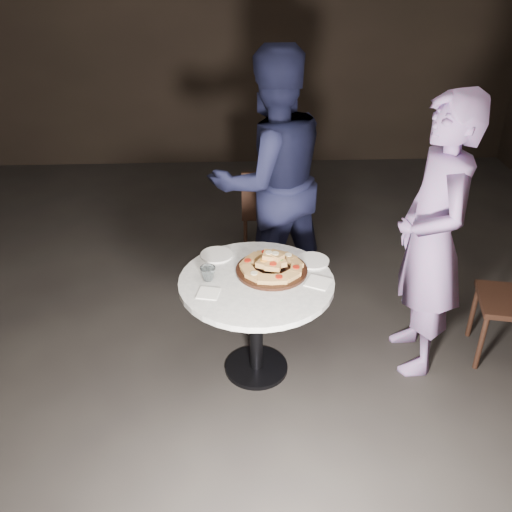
# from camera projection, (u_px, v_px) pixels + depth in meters

# --- Properties ---
(floor) EXTENTS (7.00, 7.00, 0.00)m
(floor) POSITION_uv_depth(u_px,v_px,m) (266.00, 355.00, 3.76)
(floor) COLOR black
(floor) RESTS_ON ground
(table) EXTENTS (0.96, 0.96, 0.68)m
(table) POSITION_uv_depth(u_px,v_px,m) (256.00, 298.00, 3.36)
(table) COLOR black
(table) RESTS_ON ground
(serving_board) EXTENTS (0.55, 0.55, 0.02)m
(serving_board) POSITION_uv_depth(u_px,v_px,m) (272.00, 270.00, 3.37)
(serving_board) COLOR black
(serving_board) RESTS_ON table
(focaccia_pile) EXTENTS (0.38, 0.37, 0.10)m
(focaccia_pile) POSITION_uv_depth(u_px,v_px,m) (272.00, 264.00, 3.35)
(focaccia_pile) COLOR #BA8648
(focaccia_pile) RESTS_ON serving_board
(plate_left) EXTENTS (0.26, 0.26, 0.01)m
(plate_left) POSITION_uv_depth(u_px,v_px,m) (217.00, 255.00, 3.53)
(plate_left) COLOR white
(plate_left) RESTS_ON table
(plate_right) EXTENTS (0.27, 0.27, 0.01)m
(plate_right) POSITION_uv_depth(u_px,v_px,m) (312.00, 261.00, 3.47)
(plate_right) COLOR white
(plate_right) RESTS_ON table
(water_glass) EXTENTS (0.10, 0.10, 0.08)m
(water_glass) POSITION_uv_depth(u_px,v_px,m) (208.00, 274.00, 3.28)
(water_glass) COLOR silver
(water_glass) RESTS_ON table
(napkin_near) EXTENTS (0.14, 0.14, 0.01)m
(napkin_near) POSITION_uv_depth(u_px,v_px,m) (208.00, 293.00, 3.17)
(napkin_near) COLOR white
(napkin_near) RESTS_ON table
(napkin_far) EXTENTS (0.17, 0.17, 0.01)m
(napkin_far) POSITION_uv_depth(u_px,v_px,m) (318.00, 282.00, 3.27)
(napkin_far) COLOR white
(napkin_far) RESTS_ON table
(chair_far) EXTENTS (0.38, 0.40, 0.80)m
(chair_far) POSITION_uv_depth(u_px,v_px,m) (265.00, 206.00, 4.64)
(chair_far) COLOR black
(chair_far) RESTS_ON ground
(diner_navy) EXTENTS (1.09, 0.98, 1.83)m
(diner_navy) POSITION_uv_depth(u_px,v_px,m) (270.00, 180.00, 3.96)
(diner_navy) COLOR black
(diner_navy) RESTS_ON ground
(diner_teal) EXTENTS (0.42, 0.64, 1.75)m
(diner_teal) POSITION_uv_depth(u_px,v_px,m) (431.00, 240.00, 3.30)
(diner_teal) COLOR #80669E
(diner_teal) RESTS_ON ground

